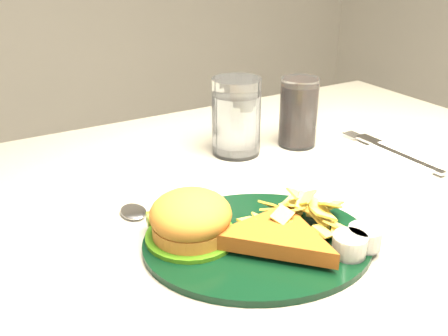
# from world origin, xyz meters

# --- Properties ---
(dinner_plate) EXTENTS (0.34, 0.32, 0.06)m
(dinner_plate) POSITION_xyz_m (-0.05, -0.11, 0.78)
(dinner_plate) COLOR black
(dinner_plate) RESTS_ON table
(water_glass) EXTENTS (0.10, 0.10, 0.13)m
(water_glass) POSITION_xyz_m (0.07, 0.15, 0.82)
(water_glass) COLOR white
(water_glass) RESTS_ON table
(cola_glass) EXTENTS (0.09, 0.09, 0.12)m
(cola_glass) POSITION_xyz_m (0.19, 0.12, 0.81)
(cola_glass) COLOR black
(cola_glass) RESTS_ON table
(fork_napkin) EXTENTS (0.15, 0.19, 0.01)m
(fork_napkin) POSITION_xyz_m (0.30, -0.02, 0.76)
(fork_napkin) COLOR white
(fork_napkin) RESTS_ON table
(spoon) EXTENTS (0.08, 0.16, 0.01)m
(spoon) POSITION_xyz_m (-0.14, -0.04, 0.76)
(spoon) COLOR white
(spoon) RESTS_ON table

